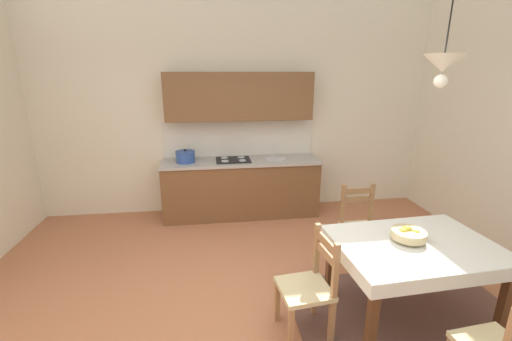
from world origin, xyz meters
The scene contains 9 objects.
ground_plane centered at (0.00, 0.00, -0.05)m, with size 6.70×6.04×0.10m, color #B7704C.
wall_back centered at (0.00, 2.78, 2.14)m, with size 6.70×0.12×4.28m, color silver.
area_rug centered at (1.33, -0.21, 0.00)m, with size 2.10×1.60×0.01m, color brown.
kitchen_cabinetry centered at (0.01, 2.45, 0.86)m, with size 2.41×0.63×2.20m.
dining_table centered at (1.33, -0.11, 0.63)m, with size 1.44×1.06×0.75m.
dining_chair_tv_side centered at (0.35, -0.18, 0.44)m, with size 0.46×0.46×0.93m.
dining_chair_kitchen_side centered at (1.28, 0.85, 0.44)m, with size 0.42×0.42×0.93m.
fruit_bowl centered at (1.29, -0.06, 0.81)m, with size 0.30×0.30×0.12m.
pendant_lamp centered at (1.42, 0.01, 2.26)m, with size 0.32×0.32×0.81m.
Camera 1 is at (-0.42, -2.54, 2.21)m, focal length 23.44 mm.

